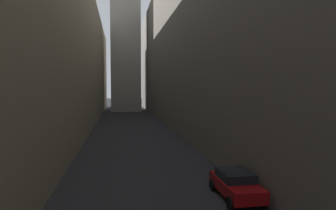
{
  "coord_description": "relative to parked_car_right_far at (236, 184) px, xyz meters",
  "views": [
    {
      "loc": [
        -1.76,
        10.26,
        5.91
      ],
      "look_at": [
        0.0,
        20.74,
        5.29
      ],
      "focal_mm": 31.37,
      "sensor_mm": 36.0,
      "label": 1
    }
  ],
  "objects": [
    {
      "name": "ground_plane",
      "position": [
        -4.4,
        23.09,
        -0.77
      ],
      "size": [
        264.0,
        264.0,
        0.0
      ],
      "primitive_type": "plane",
      "color": "#232326"
    },
    {
      "name": "building_block_left",
      "position": [
        -15.1,
        25.09,
        9.67
      ],
      "size": [
        10.4,
        108.0,
        20.87
      ],
      "primitive_type": "cube",
      "color": "gray",
      "rests_on": "ground"
    },
    {
      "name": "building_block_right",
      "position": [
        9.03,
        25.09,
        11.99
      ],
      "size": [
        15.86,
        108.0,
        25.51
      ],
      "primitive_type": "cube",
      "color": "#60594F",
      "rests_on": "ground"
    },
    {
      "name": "parked_car_right_far",
      "position": [
        0.0,
        0.0,
        0.0
      ],
      "size": [
        1.96,
        3.96,
        1.44
      ],
      "rotation": [
        0.0,
        0.0,
        1.57
      ],
      "color": "maroon",
      "rests_on": "ground"
    }
  ]
}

